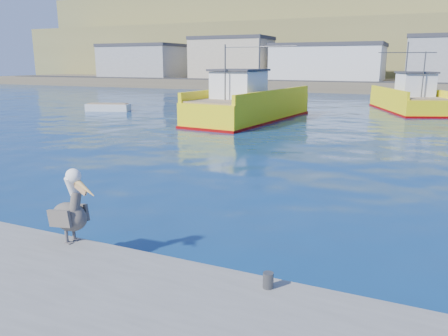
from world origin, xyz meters
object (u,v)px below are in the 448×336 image
trawler_yellow_a (249,105)px  skiff_left (108,108)px  pelican (71,211)px  trawler_yellow_b (408,100)px

trawler_yellow_a → skiff_left: 14.91m
skiff_left → pelican: 33.58m
trawler_yellow_a → trawler_yellow_b: size_ratio=1.19×
trawler_yellow_b → pelican: (-5.90, -38.05, 0.21)m
skiff_left → pelican: pelican is taller
pelican → trawler_yellow_a: bearing=102.1°
pelican → skiff_left: bearing=127.4°
trawler_yellow_b → pelican: bearing=-98.8°
trawler_yellow_a → skiff_left: (-14.86, 0.90, -0.91)m
trawler_yellow_b → pelican: trawler_yellow_b is taller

